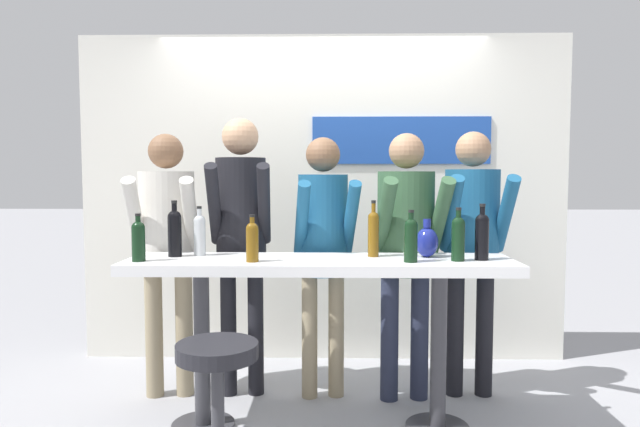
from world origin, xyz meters
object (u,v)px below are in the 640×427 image
at_px(wine_bottle_0, 200,233).
at_px(wine_bottle_6, 482,234).
at_px(person_far_left, 167,235).
at_px(person_left, 241,222).
at_px(wine_bottle_3, 373,232).
at_px(wine_bottle_7, 458,236).
at_px(wine_bottle_2, 411,238).
at_px(decorative_vase, 427,242).
at_px(person_center, 406,236).
at_px(wine_bottle_1, 175,231).
at_px(tasting_table, 320,290).
at_px(wine_bottle_5, 138,239).
at_px(bar_stool, 218,394).
at_px(wine_bottle_4, 252,240).
at_px(person_center_right, 472,233).
at_px(person_center_left, 323,236).

relative_size(wine_bottle_0, wine_bottle_6, 0.92).
bearing_deg(person_far_left, person_left, -3.56).
relative_size(wine_bottle_3, wine_bottle_7, 1.11).
distance_m(wine_bottle_2, wine_bottle_3, 0.27).
bearing_deg(person_left, wine_bottle_3, -30.96).
relative_size(wine_bottle_6, decorative_vase, 1.42).
xyz_separation_m(person_center, wine_bottle_1, (-1.38, -0.35, 0.07)).
relative_size(tasting_table, wine_bottle_2, 7.66).
bearing_deg(person_left, person_center, -8.66).
xyz_separation_m(wine_bottle_0, wine_bottle_3, (1.01, -0.02, 0.01)).
xyz_separation_m(wine_bottle_2, wine_bottle_5, (-1.48, -0.00, -0.01)).
xyz_separation_m(tasting_table, wine_bottle_6, (0.90, -0.02, 0.32)).
height_order(person_far_left, person_center, person_far_left).
bearing_deg(wine_bottle_6, person_center, 128.34).
relative_size(bar_stool, person_center, 0.41).
bearing_deg(wine_bottle_3, wine_bottle_0, 178.61).
relative_size(bar_stool, wine_bottle_4, 2.72).
relative_size(wine_bottle_2, wine_bottle_6, 0.91).
relative_size(person_center, decorative_vase, 7.78).
bearing_deg(wine_bottle_5, person_center_right, 17.47).
relative_size(bar_stool, wine_bottle_5, 2.67).
xyz_separation_m(wine_bottle_2, decorative_vase, (0.12, 0.19, -0.04)).
distance_m(person_left, wine_bottle_7, 1.39).
bearing_deg(decorative_vase, wine_bottle_4, -168.75).
distance_m(person_center_left, wine_bottle_5, 1.15).
bearing_deg(person_center, wine_bottle_6, -58.83).
relative_size(person_far_left, wine_bottle_2, 6.05).
distance_m(person_left, decorative_vase, 1.21).
distance_m(person_far_left, person_center_right, 1.97).
distance_m(wine_bottle_1, wine_bottle_5, 0.24).
relative_size(person_far_left, wine_bottle_4, 6.67).
relative_size(wine_bottle_3, wine_bottle_5, 1.24).
distance_m(wine_bottle_6, decorative_vase, 0.31).
bearing_deg(wine_bottle_7, person_far_left, 163.42).
relative_size(wine_bottle_4, wine_bottle_7, 0.87).
height_order(bar_stool, person_center_left, person_center_left).
xyz_separation_m(wine_bottle_6, wine_bottle_7, (-0.14, -0.04, -0.01)).
bearing_deg(person_far_left, decorative_vase, -20.29).
bearing_deg(bar_stool, person_center_left, 67.97).
distance_m(person_left, wine_bottle_0, 0.42).
xyz_separation_m(bar_stool, person_center_left, (0.46, 1.14, 0.60)).
xyz_separation_m(person_center_right, wine_bottle_1, (-1.81, -0.43, 0.05)).
xyz_separation_m(wine_bottle_6, decorative_vase, (-0.29, 0.10, -0.05)).
relative_size(person_left, person_center_right, 1.05).
distance_m(wine_bottle_0, decorative_vase, 1.32).
bearing_deg(wine_bottle_6, person_left, 160.06).
xyz_separation_m(wine_bottle_1, wine_bottle_2, (1.33, -0.18, -0.02)).
distance_m(wine_bottle_6, wine_bottle_7, 0.14).
relative_size(bar_stool, decorative_vase, 3.17).
distance_m(wine_bottle_1, wine_bottle_3, 1.15).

